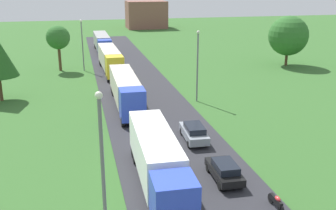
{
  "coord_description": "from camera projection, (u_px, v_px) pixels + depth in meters",
  "views": [
    {
      "loc": [
        -7.35,
        -7.35,
        13.77
      ],
      "look_at": [
        1.66,
        31.72,
        1.07
      ],
      "focal_mm": 42.35,
      "sensor_mm": 36.0,
      "label": 1
    }
  ],
  "objects": [
    {
      "name": "distant_building",
      "position": [
        146.0,
        15.0,
        117.54
      ],
      "size": [
        11.5,
        8.86,
        7.84
      ],
      "primitive_type": "cube",
      "color": "brown",
      "rests_on": "ground"
    },
    {
      "name": "lamppost_third",
      "position": [
        82.0,
        43.0,
        61.53
      ],
      "size": [
        0.36,
        0.36,
        7.95
      ],
      "color": "slate",
      "rests_on": "ground"
    },
    {
      "name": "car_second",
      "position": [
        225.0,
        170.0,
        28.25
      ],
      "size": [
        1.83,
        4.12,
        1.39
      ],
      "color": "black",
      "rests_on": "road"
    },
    {
      "name": "truck_third",
      "position": [
        110.0,
        59.0,
        61.09
      ],
      "size": [
        2.8,
        14.08,
        3.55
      ],
      "color": "yellow",
      "rests_on": "road"
    },
    {
      "name": "motorcycle_courier",
      "position": [
        276.0,
        201.0,
        24.74
      ],
      "size": [
        0.28,
        1.94,
        0.91
      ],
      "color": "black",
      "rests_on": "road"
    },
    {
      "name": "tree_oak",
      "position": [
        58.0,
        38.0,
        61.46
      ],
      "size": [
        3.67,
        3.67,
        7.07
      ],
      "color": "#513823",
      "rests_on": "ground"
    },
    {
      "name": "lamppost_lead",
      "position": [
        103.0,
        174.0,
        18.74
      ],
      "size": [
        0.36,
        0.36,
        9.05
      ],
      "color": "slate",
      "rests_on": "ground"
    },
    {
      "name": "tree_pine",
      "position": [
        288.0,
        36.0,
        65.29
      ],
      "size": [
        6.52,
        6.52,
        8.24
      ],
      "color": "#513823",
      "rests_on": "ground"
    },
    {
      "name": "lane_marking_centre",
      "position": [
        178.0,
        157.0,
        32.07
      ],
      "size": [
        0.16,
        121.63,
        0.01
      ],
      "color": "white",
      "rests_on": "road"
    },
    {
      "name": "car_third",
      "position": [
        194.0,
        132.0,
        35.15
      ],
      "size": [
        1.99,
        4.6,
        1.51
      ],
      "color": "#8C939E",
      "rests_on": "road"
    },
    {
      "name": "road",
      "position": [
        168.0,
        141.0,
        35.31
      ],
      "size": [
        10.0,
        140.0,
        0.06
      ],
      "primitive_type": "cube",
      "color": "#2B2B30",
      "rests_on": "ground"
    },
    {
      "name": "lamppost_second",
      "position": [
        198.0,
        63.0,
        45.65
      ],
      "size": [
        0.36,
        0.36,
        8.33
      ],
      "color": "slate",
      "rests_on": "ground"
    },
    {
      "name": "truck_lead",
      "position": [
        158.0,
        160.0,
        26.76
      ],
      "size": [
        2.81,
        12.57,
        3.64
      ],
      "color": "blue",
      "rests_on": "road"
    },
    {
      "name": "truck_second",
      "position": [
        126.0,
        89.0,
        44.35
      ],
      "size": [
        2.63,
        13.99,
        3.58
      ],
      "color": "blue",
      "rests_on": "road"
    },
    {
      "name": "truck_fourth",
      "position": [
        102.0,
        42.0,
        77.92
      ],
      "size": [
        2.65,
        14.39,
        3.42
      ],
      "color": "blue",
      "rests_on": "road"
    }
  ]
}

